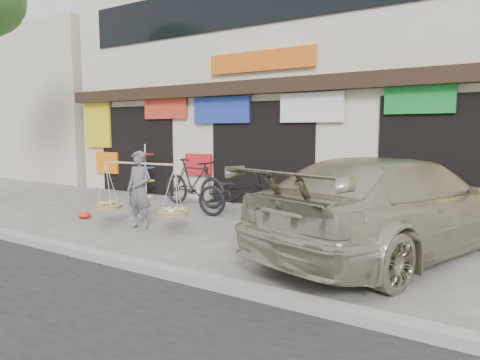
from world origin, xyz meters
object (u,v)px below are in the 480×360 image
Objects in this scene: bike_1 at (194,183)px; suv at (393,206)px; bike_2 at (239,195)px; display_rack at (146,176)px; street_vendor at (139,193)px.

suv reaches higher than bike_1.
suv reaches higher than bike_2.
display_rack is (-4.05, 1.26, 0.08)m from bike_2.
street_vendor is 1.41× the size of display_rack.
bike_2 is 3.64m from suv.
display_rack is at bearing 1.69° from suv.
bike_1 is 2.24m from display_rack.
street_vendor is 2.67m from bike_1.
display_rack is (-2.19, 0.49, 0.01)m from bike_1.
suv is at bearing -103.17° from bike_1.
street_vendor is at bearing -47.06° from display_rack.
bike_2 is at bearing 51.48° from street_vendor.
display_rack reaches higher than bike_2.
bike_2 is (1.19, 1.82, -0.16)m from street_vendor.
street_vendor is 1.07× the size of bike_1.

